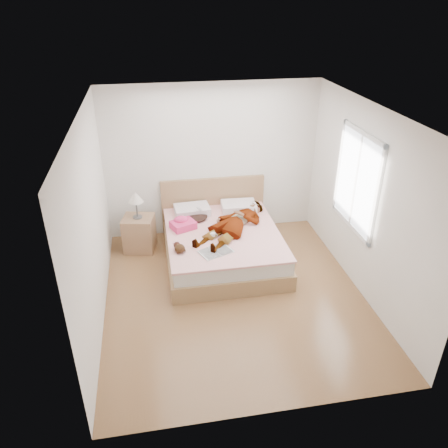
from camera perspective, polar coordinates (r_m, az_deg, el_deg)
name	(u,v)px	position (r m, az deg, el deg)	size (l,w,h in m)	color
ground	(234,295)	(6.31, 1.36, -9.23)	(4.00, 4.00, 0.00)	#4B2917
woman	(234,221)	(6.89, 1.32, 0.44)	(0.65, 1.72, 0.24)	white
hair	(195,215)	(7.24, -3.81, 1.13)	(0.40, 0.49, 0.07)	black
phone	(199,209)	(7.14, -3.24, 2.01)	(0.04, 0.09, 0.01)	silver
room_shell	(357,181)	(6.35, 16.94, 5.38)	(4.00, 4.00, 4.00)	white
bed	(222,242)	(7.00, -0.26, -2.36)	(1.80, 2.08, 1.00)	olive
towel	(183,224)	(6.91, -5.43, 0.05)	(0.44, 0.40, 0.19)	#E03C64
magazine	(216,251)	(6.29, -1.06, -3.61)	(0.54, 0.46, 0.03)	white
coffee_mug	(213,235)	(6.61, -1.46, -1.51)	(0.13, 0.10, 0.09)	silver
plush_toy	(179,248)	(6.30, -5.87, -3.11)	(0.20, 0.25, 0.13)	black
nightstand	(139,231)	(7.31, -11.03, -0.88)	(0.57, 0.52, 1.04)	brown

